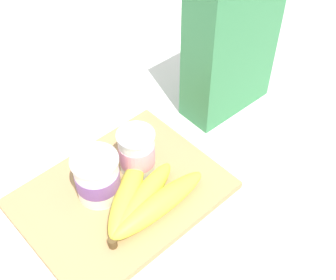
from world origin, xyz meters
name	(u,v)px	position (x,y,z in m)	size (l,w,h in m)	color
ground_plane	(122,197)	(0.00, 0.00, 0.00)	(2.40, 2.40, 0.00)	silver
cutting_board	(122,194)	(0.00, 0.00, 0.01)	(0.33, 0.25, 0.01)	tan
cereal_box	(231,42)	(0.31, 0.04, 0.15)	(0.18, 0.08, 0.30)	#38844C
yogurt_cup_front	(97,177)	(-0.03, 0.02, 0.06)	(0.08, 0.08, 0.09)	white
yogurt_cup_back	(137,152)	(0.05, 0.02, 0.06)	(0.06, 0.06, 0.09)	white
banana_bunch	(143,200)	(0.01, -0.05, 0.03)	(0.20, 0.13, 0.04)	yellow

